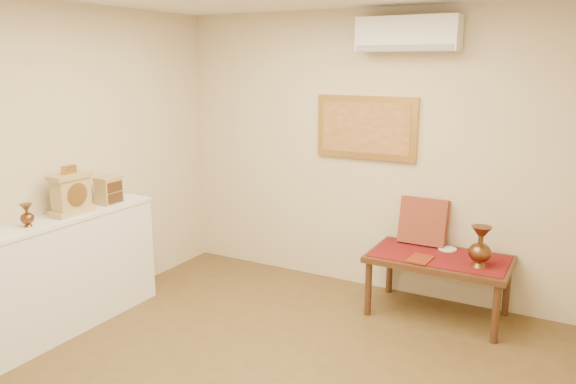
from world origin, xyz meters
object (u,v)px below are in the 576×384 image
Objects in this scene: brass_urn_tall at (481,242)px; low_table at (439,264)px; wooden_chest at (109,190)px; mantel_clock at (71,193)px; display_ledge at (52,278)px.

brass_urn_tall is 0.46m from low_table.
wooden_chest is at bearing -155.00° from low_table.
mantel_clock is 0.41m from wooden_chest.
mantel_clock is at bearing 83.91° from display_ledge.
brass_urn_tall is 1.72× the size of wooden_chest.
low_table is at bearing 163.47° from brass_urn_tall.
display_ledge is 0.71m from mantel_clock.
wooden_chest is 2.99m from low_table.
wooden_chest reaches higher than low_table.
wooden_chest is (0.00, 0.41, -0.05)m from mantel_clock.
brass_urn_tall is 3.52m from display_ledge.
brass_urn_tall is at bearing 30.42° from display_ledge.
mantel_clock is 1.68× the size of wooden_chest.
brass_urn_tall is at bearing 20.67° from wooden_chest.
wooden_chest is at bearing 87.67° from display_ledge.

